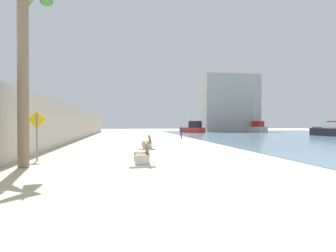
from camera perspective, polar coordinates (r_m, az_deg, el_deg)
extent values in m
plane|color=#C6B793|center=(29.00, -4.90, -3.05)|extent=(120.00, 120.00, 0.00)
cube|color=#ADAAA3|center=(29.36, -19.66, 0.45)|extent=(0.80, 64.00, 3.57)
cylinder|color=#7A6651|center=(12.93, -28.00, 8.87)|extent=(0.44, 0.44, 7.44)
cube|color=#ADAAA3|center=(11.64, -5.40, -7.29)|extent=(0.60, 0.20, 0.50)
cube|color=#ADAAA3|center=(13.03, -5.76, -6.45)|extent=(0.60, 0.20, 0.50)
cube|color=brown|center=(12.31, -5.59, -5.91)|extent=(0.51, 1.60, 0.06)
cube|color=brown|center=(12.29, -4.52, -4.60)|extent=(0.17, 1.60, 0.50)
cube|color=#ADAAA3|center=(12.36, -5.59, -7.80)|extent=(1.11, 2.11, 0.08)
cube|color=#ADAAA3|center=(19.21, -4.37, -4.17)|extent=(0.60, 0.20, 0.50)
cube|color=#ADAAA3|center=(20.61, -4.66, -3.85)|extent=(0.60, 0.20, 0.50)
cube|color=brown|center=(19.90, -4.52, -3.42)|extent=(0.51, 1.60, 0.06)
cube|color=brown|center=(19.90, -3.86, -2.61)|extent=(0.17, 1.60, 0.50)
cube|color=#ADAAA3|center=(19.93, -4.52, -4.60)|extent=(1.11, 2.11, 0.08)
cylinder|color=navy|center=(32.80, 2.78, -1.94)|extent=(0.12, 0.12, 0.78)
cylinder|color=navy|center=(32.67, 2.84, -1.95)|extent=(0.12, 0.12, 0.78)
cube|color=navy|center=(32.71, 2.81, -0.79)|extent=(0.19, 0.33, 0.55)
sphere|color=#936B4C|center=(32.71, 2.81, -0.07)|extent=(0.21, 0.21, 0.21)
cylinder|color=navy|center=(32.93, 2.72, -0.73)|extent=(0.09, 0.09, 0.50)
cylinder|color=navy|center=(32.50, 2.91, -0.75)|extent=(0.09, 0.09, 0.50)
cube|color=red|center=(52.87, 5.04, -0.84)|extent=(4.06, 5.85, 0.95)
cube|color=black|center=(52.21, 5.66, 0.36)|extent=(2.15, 2.76, 1.28)
cylinder|color=silver|center=(53.11, 4.83, 3.01)|extent=(0.12, 0.12, 6.18)
cube|color=#337060|center=(57.91, 30.92, -0.71)|extent=(3.01, 6.95, 1.13)
cube|color=red|center=(57.27, 31.71, 0.36)|extent=(1.78, 3.14, 1.05)
cube|color=black|center=(44.56, 30.50, -1.10)|extent=(1.96, 5.48, 1.08)
cube|color=beige|center=(43.92, 31.20, 0.14)|extent=(1.35, 2.42, 0.86)
cube|color=beige|center=(59.49, 17.80, -0.65)|extent=(2.88, 5.41, 1.06)
cube|color=red|center=(58.87, 18.26, 0.41)|extent=(1.77, 2.48, 1.15)
cylinder|color=silver|center=(59.72, 17.66, 2.75)|extent=(0.12, 0.12, 6.02)
cylinder|color=slate|center=(14.87, -25.68, -2.12)|extent=(0.08, 0.08, 2.31)
cube|color=yellow|center=(14.85, -25.70, 1.17)|extent=(0.85, 0.03, 0.85)
cube|color=#9E9E99|center=(61.35, 12.63, 4.58)|extent=(12.00, 6.00, 12.24)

